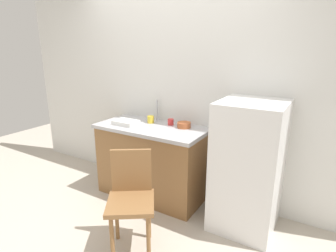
{
  "coord_description": "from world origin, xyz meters",
  "views": [
    {
      "loc": [
        1.62,
        -1.84,
        1.76
      ],
      "look_at": [
        0.16,
        0.6,
        0.93
      ],
      "focal_mm": 29.05,
      "sensor_mm": 36.0,
      "label": 1
    }
  ],
  "objects_px": {
    "terracotta_bowl": "(184,125)",
    "refrigerator": "(248,166)",
    "cup_red": "(171,122)",
    "chair": "(131,196)",
    "dish_tray": "(126,122)",
    "cup_yellow": "(151,119)"
  },
  "relations": [
    {
      "from": "dish_tray",
      "to": "cup_yellow",
      "type": "distance_m",
      "value": 0.3
    },
    {
      "from": "chair",
      "to": "cup_red",
      "type": "xyz_separation_m",
      "value": [
        -0.19,
        1.0,
        0.41
      ]
    },
    {
      "from": "terracotta_bowl",
      "to": "refrigerator",
      "type": "bearing_deg",
      "value": -10.9
    },
    {
      "from": "refrigerator",
      "to": "dish_tray",
      "type": "relative_size",
      "value": 4.59
    },
    {
      "from": "terracotta_bowl",
      "to": "cup_red",
      "type": "height_order",
      "value": "cup_red"
    },
    {
      "from": "cup_red",
      "to": "dish_tray",
      "type": "bearing_deg",
      "value": -150.98
    },
    {
      "from": "chair",
      "to": "cup_red",
      "type": "height_order",
      "value": "cup_red"
    },
    {
      "from": "refrigerator",
      "to": "cup_yellow",
      "type": "bearing_deg",
      "value": 174.23
    },
    {
      "from": "dish_tray",
      "to": "terracotta_bowl",
      "type": "xyz_separation_m",
      "value": [
        0.65,
        0.24,
        0.01
      ]
    },
    {
      "from": "refrigerator",
      "to": "cup_red",
      "type": "distance_m",
      "value": 1.02
    },
    {
      "from": "dish_tray",
      "to": "cup_yellow",
      "type": "xyz_separation_m",
      "value": [
        0.21,
        0.21,
        0.02
      ]
    },
    {
      "from": "refrigerator",
      "to": "dish_tray",
      "type": "bearing_deg",
      "value": -176.56
    },
    {
      "from": "chair",
      "to": "cup_yellow",
      "type": "xyz_separation_m",
      "value": [
        -0.44,
        0.96,
        0.42
      ]
    },
    {
      "from": "chair",
      "to": "dish_tray",
      "type": "xyz_separation_m",
      "value": [
        -0.65,
        0.75,
        0.4
      ]
    },
    {
      "from": "cup_red",
      "to": "cup_yellow",
      "type": "xyz_separation_m",
      "value": [
        -0.25,
        -0.05,
        0.01
      ]
    },
    {
      "from": "chair",
      "to": "terracotta_bowl",
      "type": "relative_size",
      "value": 5.78
    },
    {
      "from": "chair",
      "to": "terracotta_bowl",
      "type": "height_order",
      "value": "terracotta_bowl"
    },
    {
      "from": "chair",
      "to": "dish_tray",
      "type": "distance_m",
      "value": 1.07
    },
    {
      "from": "refrigerator",
      "to": "chair",
      "type": "xyz_separation_m",
      "value": [
        -0.79,
        -0.83,
        -0.14
      ]
    },
    {
      "from": "dish_tray",
      "to": "refrigerator",
      "type": "bearing_deg",
      "value": 3.44
    },
    {
      "from": "dish_tray",
      "to": "terracotta_bowl",
      "type": "relative_size",
      "value": 1.82
    },
    {
      "from": "refrigerator",
      "to": "dish_tray",
      "type": "distance_m",
      "value": 1.46
    }
  ]
}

